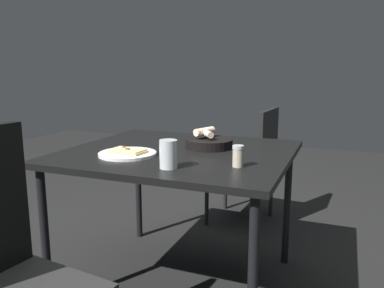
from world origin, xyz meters
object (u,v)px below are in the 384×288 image
at_px(beer_glass, 168,156).
at_px(chair_far, 251,158).
at_px(dining_table, 179,161).
at_px(bread_basket, 209,142).
at_px(pepper_shaker, 238,157).
at_px(pizza_plate, 127,153).

xyz_separation_m(beer_glass, chair_far, (0.05, 1.31, -0.29)).
bearing_deg(beer_glass, chair_far, 87.77).
bearing_deg(beer_glass, dining_table, 106.77).
relative_size(bread_basket, pepper_shaker, 2.66).
bearing_deg(beer_glass, pepper_shaker, 25.96).
relative_size(dining_table, pepper_shaker, 11.99).
xyz_separation_m(pepper_shaker, chair_far, (-0.21, 1.18, -0.28)).
xyz_separation_m(dining_table, pizza_plate, (-0.18, -0.20, 0.07)).
bearing_deg(pizza_plate, bread_basket, 45.99).
height_order(pizza_plate, chair_far, chair_far).
height_order(pizza_plate, bread_basket, bread_basket).
xyz_separation_m(dining_table, pepper_shaker, (0.37, -0.21, 0.10)).
distance_m(pizza_plate, beer_glass, 0.32).
bearing_deg(pepper_shaker, chair_far, 100.19).
xyz_separation_m(bread_basket, pepper_shaker, (0.25, -0.33, 0.01)).
bearing_deg(beer_glass, bread_basket, 87.84).
bearing_deg(bread_basket, beer_glass, -92.16).
distance_m(pizza_plate, bread_basket, 0.44).
relative_size(bread_basket, beer_glass, 2.05).
xyz_separation_m(bread_basket, chair_far, (0.03, 0.85, -0.27)).
bearing_deg(dining_table, pepper_shaker, -30.33).
bearing_deg(chair_far, bread_basket, -92.27).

